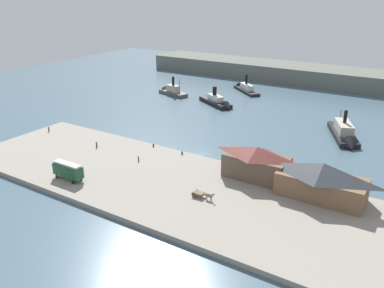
{
  "coord_description": "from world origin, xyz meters",
  "views": [
    {
      "loc": [
        54.62,
        -91.96,
        45.03
      ],
      "look_at": [
        -3.73,
        0.86,
        2.0
      ],
      "focal_mm": 37.27,
      "sensor_mm": 36.0,
      "label": 1
    }
  ],
  "objects_px": {
    "mooring_post_center_west": "(153,145)",
    "ferry_mid_harbor": "(171,91)",
    "ferry_shed_east_terminal": "(256,162)",
    "ferry_shed_west_terminal": "(322,180)",
    "ferry_moored_west": "(218,102)",
    "horse_cart": "(202,194)",
    "mooring_post_east": "(182,153)",
    "ferry_approaching_east": "(244,88)",
    "street_tram": "(68,170)",
    "pedestrian_near_east_shed": "(49,129)",
    "ferry_moored_east": "(345,135)",
    "pedestrian_at_waters_edge": "(97,145)",
    "pedestrian_standing_center": "(138,159)"
  },
  "relations": [
    {
      "from": "mooring_post_center_west",
      "to": "pedestrian_at_waters_edge",
      "type": "bearing_deg",
      "value": -146.45
    },
    {
      "from": "ferry_shed_east_terminal",
      "to": "ferry_approaching_east",
      "type": "relative_size",
      "value": 0.84
    },
    {
      "from": "horse_cart",
      "to": "pedestrian_near_east_shed",
      "type": "relative_size",
      "value": 3.1
    },
    {
      "from": "ferry_shed_west_terminal",
      "to": "mooring_post_center_west",
      "type": "xyz_separation_m",
      "value": [
        -50.28,
        4.53,
        -3.78
      ]
    },
    {
      "from": "ferry_shed_west_terminal",
      "to": "horse_cart",
      "type": "distance_m",
      "value": 26.6
    },
    {
      "from": "pedestrian_standing_center",
      "to": "horse_cart",
      "type": "bearing_deg",
      "value": -18.33
    },
    {
      "from": "ferry_shed_west_terminal",
      "to": "mooring_post_center_west",
      "type": "height_order",
      "value": "ferry_shed_west_terminal"
    },
    {
      "from": "horse_cart",
      "to": "mooring_post_east",
      "type": "relative_size",
      "value": 6.09
    },
    {
      "from": "ferry_mid_harbor",
      "to": "ferry_moored_west",
      "type": "distance_m",
      "value": 27.75
    },
    {
      "from": "ferry_moored_east",
      "to": "ferry_mid_harbor",
      "type": "relative_size",
      "value": 1.43
    },
    {
      "from": "ferry_shed_west_terminal",
      "to": "street_tram",
      "type": "xyz_separation_m",
      "value": [
        -54.77,
        -23.73,
        -1.73
      ]
    },
    {
      "from": "ferry_shed_west_terminal",
      "to": "pedestrian_near_east_shed",
      "type": "xyz_separation_m",
      "value": [
        -87.52,
        -2.91,
        -3.43
      ]
    },
    {
      "from": "pedestrian_near_east_shed",
      "to": "mooring_post_east",
      "type": "relative_size",
      "value": 1.97
    },
    {
      "from": "street_tram",
      "to": "pedestrian_near_east_shed",
      "type": "xyz_separation_m",
      "value": [
        -32.74,
        20.82,
        -1.7
      ]
    },
    {
      "from": "street_tram",
      "to": "pedestrian_near_east_shed",
      "type": "relative_size",
      "value": 4.63
    },
    {
      "from": "mooring_post_east",
      "to": "ferry_moored_east",
      "type": "bearing_deg",
      "value": 48.3
    },
    {
      "from": "mooring_post_center_west",
      "to": "ferry_moored_west",
      "type": "xyz_separation_m",
      "value": [
        -7.02,
        52.75,
        -0.29
      ]
    },
    {
      "from": "ferry_moored_west",
      "to": "ferry_shed_west_terminal",
      "type": "bearing_deg",
      "value": -44.99
    },
    {
      "from": "ferry_shed_east_terminal",
      "to": "horse_cart",
      "type": "relative_size",
      "value": 2.89
    },
    {
      "from": "ferry_approaching_east",
      "to": "ferry_shed_west_terminal",
      "type": "bearing_deg",
      "value": -55.56
    },
    {
      "from": "pedestrian_standing_center",
      "to": "mooring_post_center_west",
      "type": "xyz_separation_m",
      "value": [
        -2.97,
        10.53,
        -0.24
      ]
    },
    {
      "from": "ferry_shed_east_terminal",
      "to": "ferry_shed_west_terminal",
      "type": "height_order",
      "value": "ferry_shed_west_terminal"
    },
    {
      "from": "ferry_shed_east_terminal",
      "to": "street_tram",
      "type": "bearing_deg",
      "value": -146.87
    },
    {
      "from": "mooring_post_east",
      "to": "ferry_approaching_east",
      "type": "distance_m",
      "value": 84.34
    },
    {
      "from": "pedestrian_at_waters_edge",
      "to": "mooring_post_east",
      "type": "xyz_separation_m",
      "value": [
        24.32,
        8.95,
        -0.36
      ]
    },
    {
      "from": "ferry_approaching_east",
      "to": "pedestrian_near_east_shed",
      "type": "bearing_deg",
      "value": -107.6
    },
    {
      "from": "ferry_shed_east_terminal",
      "to": "ferry_shed_west_terminal",
      "type": "distance_m",
      "value": 16.28
    },
    {
      "from": "ferry_shed_east_terminal",
      "to": "pedestrian_at_waters_edge",
      "type": "distance_m",
      "value": 48.51
    },
    {
      "from": "pedestrian_standing_center",
      "to": "ferry_approaching_east",
      "type": "xyz_separation_m",
      "value": [
        -11.89,
        92.34,
        -0.7
      ]
    },
    {
      "from": "ferry_moored_east",
      "to": "ferry_mid_harbor",
      "type": "distance_m",
      "value": 82.28
    },
    {
      "from": "ferry_shed_east_terminal",
      "to": "ferry_approaching_east",
      "type": "distance_m",
      "value": 95.26
    },
    {
      "from": "ferry_mid_harbor",
      "to": "ferry_approaching_east",
      "type": "relative_size",
      "value": 0.89
    },
    {
      "from": "street_tram",
      "to": "mooring_post_center_west",
      "type": "bearing_deg",
      "value": 80.97
    },
    {
      "from": "mooring_post_east",
      "to": "ferry_approaching_east",
      "type": "xyz_separation_m",
      "value": [
        -19.31,
        82.1,
        -0.46
      ]
    },
    {
      "from": "street_tram",
      "to": "mooring_post_east",
      "type": "bearing_deg",
      "value": 61.99
    },
    {
      "from": "horse_cart",
      "to": "ferry_approaching_east",
      "type": "xyz_separation_m",
      "value": [
        -37.03,
        100.67,
        -0.94
      ]
    },
    {
      "from": "street_tram",
      "to": "ferry_moored_west",
      "type": "height_order",
      "value": "ferry_moored_west"
    },
    {
      "from": "pedestrian_standing_center",
      "to": "mooring_post_east",
      "type": "height_order",
      "value": "pedestrian_standing_center"
    },
    {
      "from": "pedestrian_at_waters_edge",
      "to": "ferry_moored_east",
      "type": "height_order",
      "value": "ferry_moored_east"
    },
    {
      "from": "pedestrian_standing_center",
      "to": "mooring_post_east",
      "type": "xyz_separation_m",
      "value": [
        7.42,
        10.24,
        -0.24
      ]
    },
    {
      "from": "horse_cart",
      "to": "street_tram",
      "type": "bearing_deg",
      "value": -163.92
    },
    {
      "from": "pedestrian_at_waters_edge",
      "to": "ferry_shed_west_terminal",
      "type": "bearing_deg",
      "value": 4.19
    },
    {
      "from": "horse_cart",
      "to": "mooring_post_center_west",
      "type": "relative_size",
      "value": 6.09
    },
    {
      "from": "ferry_shed_west_terminal",
      "to": "ferry_approaching_east",
      "type": "relative_size",
      "value": 1.03
    },
    {
      "from": "pedestrian_standing_center",
      "to": "ferry_moored_west",
      "type": "height_order",
      "value": "ferry_moored_west"
    },
    {
      "from": "ferry_shed_west_terminal",
      "to": "ferry_approaching_east",
      "type": "distance_m",
      "value": 104.77
    },
    {
      "from": "mooring_post_center_west",
      "to": "ferry_mid_harbor",
      "type": "bearing_deg",
      "value": 120.64
    },
    {
      "from": "ferry_moored_west",
      "to": "horse_cart",
      "type": "bearing_deg",
      "value": -63.87
    },
    {
      "from": "ferry_shed_east_terminal",
      "to": "ferry_mid_harbor",
      "type": "distance_m",
      "value": 91.69
    },
    {
      "from": "ferry_shed_east_terminal",
      "to": "pedestrian_at_waters_edge",
      "type": "bearing_deg",
      "value": -172.7
    }
  ]
}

